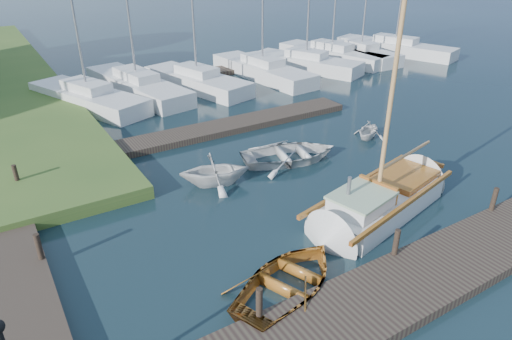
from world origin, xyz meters
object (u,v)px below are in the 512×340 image
mooring_post_5 (16,175)px  marina_boat_6 (361,53)px  marina_boat_4 (306,62)px  tender_b (215,168)px  tender_d (369,128)px  mooring_post_3 (494,199)px  sailboat (382,202)px  tender_c (290,152)px  marina_boat_2 (197,79)px  marina_boat_3 (262,69)px  marina_boat_0 (88,96)px  mooring_post_4 (39,247)px  marina_boat_1 (137,84)px  marina_boat_7 (395,46)px  dinghy (289,278)px  mooring_post_1 (259,302)px  mooring_post_2 (396,242)px  marina_boat_5 (332,53)px

mooring_post_5 → marina_boat_6: 26.47m
marina_boat_4 → tender_b: bearing=108.0°
tender_d → marina_boat_4: marina_boat_4 is taller
mooring_post_3 → mooring_post_5: 16.40m
sailboat → tender_d: sailboat is taller
tender_c → marina_boat_4: bearing=-25.2°
marina_boat_2 → marina_boat_3: bearing=-104.0°
mooring_post_5 → tender_c: bearing=-16.7°
mooring_post_5 → tender_d: bearing=-11.1°
mooring_post_3 → marina_boat_0: (-8.46, 18.57, -0.13)m
marina_boat_0 → mooring_post_5: bearing=130.2°
mooring_post_3 → mooring_post_5: size_ratio=1.00×
mooring_post_4 → marina_boat_1: bearing=62.3°
tender_d → marina_boat_7: size_ratio=0.14×
marina_boat_2 → dinghy: bearing=146.9°
marina_boat_1 → marina_boat_3: (8.30, -0.87, 0.01)m
dinghy → tender_c: bearing=-56.8°
mooring_post_1 → mooring_post_2: size_ratio=1.00×
mooring_post_4 → marina_boat_6: bearing=29.0°
marina_boat_0 → marina_boat_3: size_ratio=0.96×
dinghy → marina_boat_2: marina_boat_2 is taller
tender_b → marina_boat_1: (1.28, 12.65, -0.12)m
dinghy → marina_boat_1: (2.29, 18.84, 0.18)m
marina_boat_2 → marina_boat_6: 13.89m
mooring_post_3 → marina_boat_3: bearing=81.1°
mooring_post_3 → tender_b: bearing=134.4°
mooring_post_2 → sailboat: sailboat is taller
sailboat → marina_boat_3: size_ratio=0.87×
marina_boat_0 → marina_boat_5: bearing=-108.0°
sailboat → marina_boat_0: size_ratio=0.90×
tender_c → marina_boat_1: marina_boat_1 is taller
tender_d → marina_boat_7: 18.65m
tender_d → mooring_post_5: bearing=53.0°
sailboat → marina_boat_2: size_ratio=0.80×
dinghy → marina_boat_2: 18.77m
sailboat → marina_boat_7: bearing=29.1°
marina_boat_2 → marina_boat_7: (17.77, 0.53, -0.00)m
marina_boat_0 → marina_boat_5: size_ratio=1.08×
mooring_post_4 → tender_c: size_ratio=0.20×
mooring_post_3 → tender_c: (-3.11, 7.03, -0.29)m
mooring_post_2 → mooring_post_5: (-8.50, 10.00, 0.00)m
mooring_post_4 → sailboat: bearing=-15.3°
tender_d → marina_boat_2: bearing=-9.2°
marina_boat_1 → mooring_post_4: bearing=142.3°
marina_boat_7 → tender_d: bearing=110.9°
mooring_post_2 → marina_boat_7: marina_boat_7 is taller
sailboat → dinghy: 5.19m
tender_d → marina_boat_3: marina_boat_3 is taller
mooring_post_5 → marina_boat_7: size_ratio=0.06×
mooring_post_4 → tender_b: size_ratio=0.31×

